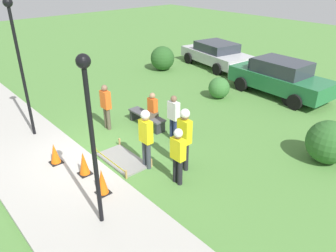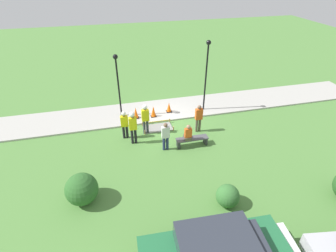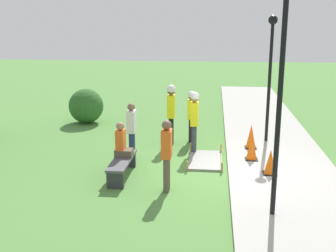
# 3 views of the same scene
# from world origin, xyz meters

# --- Properties ---
(ground_plane) EXTENTS (60.00, 60.00, 0.00)m
(ground_plane) POSITION_xyz_m (0.00, 0.00, 0.00)
(ground_plane) COLOR #51843D
(sidewalk) EXTENTS (28.00, 2.80, 0.10)m
(sidewalk) POSITION_xyz_m (0.00, -1.40, 0.05)
(sidewalk) COLOR #ADAAA3
(sidewalk) RESTS_ON ground_plane
(wet_concrete_patch) EXTENTS (1.72, 0.95, 0.27)m
(wet_concrete_patch) POSITION_xyz_m (0.84, 0.61, 0.03)
(wet_concrete_patch) COLOR gray
(wet_concrete_patch) RESTS_ON ground_plane
(traffic_cone_near_patch) EXTENTS (0.34, 0.34, 0.64)m
(traffic_cone_near_patch) POSITION_xyz_m (-0.24, -1.02, 0.41)
(traffic_cone_near_patch) COLOR black
(traffic_cone_near_patch) RESTS_ON sidewalk
(traffic_cone_far_patch) EXTENTS (0.34, 0.34, 0.70)m
(traffic_cone_far_patch) POSITION_xyz_m (0.84, -0.66, 0.45)
(traffic_cone_far_patch) COLOR black
(traffic_cone_far_patch) RESTS_ON sidewalk
(traffic_cone_sidewalk_edge) EXTENTS (0.34, 0.34, 0.72)m
(traffic_cone_sidewalk_edge) POSITION_xyz_m (1.92, -0.72, 0.46)
(traffic_cone_sidewalk_edge) COLOR black
(traffic_cone_sidewalk_edge) RESTS_ON sidewalk
(park_bench) EXTENTS (1.70, 0.44, 0.46)m
(park_bench) POSITION_xyz_m (-0.59, 2.65, 0.33)
(park_bench) COLOR #2D2D33
(park_bench) RESTS_ON ground_plane
(person_seated_on_bench) EXTENTS (0.36, 0.44, 0.89)m
(person_seated_on_bench) POSITION_xyz_m (-0.32, 2.70, 0.81)
(person_seated_on_bench) COLOR brown
(person_seated_on_bench) RESTS_ON park_bench
(worker_supervisor) EXTENTS (0.40, 0.24, 1.66)m
(worker_supervisor) POSITION_xyz_m (2.75, 1.12, 0.97)
(worker_supervisor) COLOR black
(worker_supervisor) RESTS_ON ground_plane
(worker_assistant) EXTENTS (0.40, 0.28, 1.91)m
(worker_assistant) POSITION_xyz_m (2.36, 1.72, 1.16)
(worker_assistant) COLOR black
(worker_assistant) RESTS_ON ground_plane
(worker_trainee) EXTENTS (0.40, 0.26, 1.83)m
(worker_trainee) POSITION_xyz_m (1.59, 0.96, 1.10)
(worker_trainee) COLOR #383D47
(worker_trainee) RESTS_ON ground_plane
(bystander_in_orange_shirt) EXTENTS (0.40, 0.22, 1.67)m
(bystander_in_orange_shirt) POSITION_xyz_m (-1.34, 1.44, 0.94)
(bystander_in_orange_shirt) COLOR brown
(bystander_in_orange_shirt) RESTS_ON ground_plane
(bystander_in_gray_shirt) EXTENTS (0.40, 0.22, 1.60)m
(bystander_in_gray_shirt) POSITION_xyz_m (0.85, 2.68, 0.90)
(bystander_in_gray_shirt) COLOR navy
(bystander_in_gray_shirt) RESTS_ON ground_plane
(lamppost_near) EXTENTS (0.28, 0.28, 3.87)m
(lamppost_near) POSITION_xyz_m (2.76, -1.27, 2.64)
(lamppost_near) COLOR black
(lamppost_near) RESTS_ON sidewalk
(lamppost_far) EXTENTS (0.28, 0.28, 4.44)m
(lamppost_far) POSITION_xyz_m (-2.50, -0.80, 2.95)
(lamppost_far) COLOR black
(lamppost_far) RESTS_ON sidewalk
(shrub_rounded_mid) EXTENTS (1.31, 1.31, 1.31)m
(shrub_rounded_mid) POSITION_xyz_m (4.89, 5.24, 0.66)
(shrub_rounded_mid) COLOR #2D6028
(shrub_rounded_mid) RESTS_ON ground_plane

